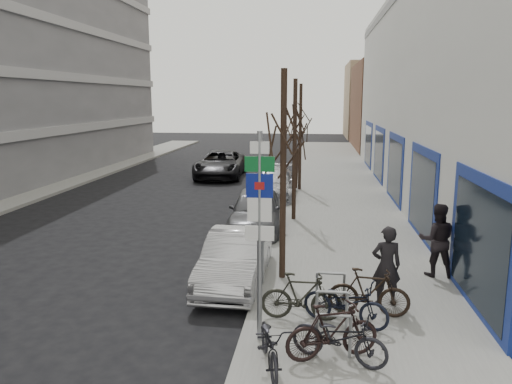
% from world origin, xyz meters
% --- Properties ---
extents(ground, '(120.00, 120.00, 0.00)m').
position_xyz_m(ground, '(0.00, 0.00, 0.00)').
color(ground, black).
rests_on(ground, ground).
extents(sidewalk_east, '(5.00, 70.00, 0.15)m').
position_xyz_m(sidewalk_east, '(4.50, 10.00, 0.07)').
color(sidewalk_east, slate).
rests_on(sidewalk_east, ground).
extents(brick_building_far, '(12.00, 14.00, 8.00)m').
position_xyz_m(brick_building_far, '(13.00, 40.00, 4.00)').
color(brick_building_far, brown).
rests_on(brick_building_far, ground).
extents(tan_building_far, '(13.00, 12.00, 9.00)m').
position_xyz_m(tan_building_far, '(13.50, 55.00, 4.50)').
color(tan_building_far, '#937A5B').
rests_on(tan_building_far, ground).
extents(highway_sign_pole, '(0.55, 0.10, 4.20)m').
position_xyz_m(highway_sign_pole, '(2.40, -0.01, 2.46)').
color(highway_sign_pole, gray).
rests_on(highway_sign_pole, ground).
extents(bike_rack, '(0.66, 2.26, 0.83)m').
position_xyz_m(bike_rack, '(3.80, 0.60, 0.66)').
color(bike_rack, gray).
rests_on(bike_rack, sidewalk_east).
extents(tree_near, '(1.80, 1.80, 5.50)m').
position_xyz_m(tree_near, '(2.60, 3.50, 4.10)').
color(tree_near, black).
rests_on(tree_near, ground).
extents(tree_mid, '(1.80, 1.80, 5.50)m').
position_xyz_m(tree_mid, '(2.60, 10.00, 4.10)').
color(tree_mid, black).
rests_on(tree_mid, ground).
extents(tree_far, '(1.80, 1.80, 5.50)m').
position_xyz_m(tree_far, '(2.60, 16.50, 4.10)').
color(tree_far, black).
rests_on(tree_far, ground).
extents(meter_front, '(0.10, 0.08, 1.27)m').
position_xyz_m(meter_front, '(2.15, 3.00, 0.92)').
color(meter_front, gray).
rests_on(meter_front, sidewalk_east).
extents(meter_mid, '(0.10, 0.08, 1.27)m').
position_xyz_m(meter_mid, '(2.15, 8.50, 0.92)').
color(meter_mid, gray).
rests_on(meter_mid, sidewalk_east).
extents(meter_back, '(0.10, 0.08, 1.27)m').
position_xyz_m(meter_back, '(2.15, 14.00, 0.92)').
color(meter_back, gray).
rests_on(meter_back, sidewalk_east).
extents(bike_near_left, '(0.91, 1.79, 1.05)m').
position_xyz_m(bike_near_left, '(2.69, -1.02, 0.67)').
color(bike_near_left, black).
rests_on(bike_near_left, sidewalk_east).
extents(bike_near_right, '(1.85, 1.13, 1.08)m').
position_xyz_m(bike_near_right, '(3.78, -0.57, 0.69)').
color(bike_near_right, black).
rests_on(bike_near_right, sidewalk_east).
extents(bike_mid_curb, '(1.91, 1.19, 1.12)m').
position_xyz_m(bike_mid_curb, '(4.09, 0.86, 0.71)').
color(bike_mid_curb, black).
rests_on(bike_mid_curb, sidewalk_east).
extents(bike_mid_inner, '(1.75, 0.53, 1.06)m').
position_xyz_m(bike_mid_inner, '(3.18, 0.98, 0.68)').
color(bike_mid_inner, black).
rests_on(bike_mid_inner, sidewalk_east).
extents(bike_far_curb, '(1.85, 1.10, 1.08)m').
position_xyz_m(bike_far_curb, '(3.89, -0.66, 0.69)').
color(bike_far_curb, black).
rests_on(bike_far_curb, sidewalk_east).
extents(bike_far_inner, '(1.81, 0.72, 1.07)m').
position_xyz_m(bike_far_inner, '(4.61, 1.38, 0.69)').
color(bike_far_inner, black).
rests_on(bike_far_inner, sidewalk_east).
extents(parked_car_front, '(1.54, 4.20, 1.37)m').
position_xyz_m(parked_car_front, '(1.40, 3.25, 0.69)').
color(parked_car_front, '#B0B0B5').
rests_on(parked_car_front, ground).
extents(parked_car_mid, '(2.01, 4.64, 1.56)m').
position_xyz_m(parked_car_mid, '(1.30, 8.56, 0.78)').
color(parked_car_mid, '#4E4F54').
rests_on(parked_car_mid, ground).
extents(parked_car_back, '(2.10, 5.06, 1.46)m').
position_xyz_m(parked_car_back, '(1.40, 14.62, 0.73)').
color(parked_car_back, '#B2B2B7').
rests_on(parked_car_back, ground).
extents(lane_car, '(2.89, 5.94, 1.63)m').
position_xyz_m(lane_car, '(-2.37, 20.85, 0.81)').
color(lane_car, black).
rests_on(lane_car, ground).
extents(pedestrian_near, '(0.71, 0.51, 1.84)m').
position_xyz_m(pedestrian_near, '(5.05, 2.03, 1.07)').
color(pedestrian_near, black).
rests_on(pedestrian_near, sidewalk_east).
extents(pedestrian_far, '(0.75, 0.53, 1.97)m').
position_xyz_m(pedestrian_far, '(6.62, 4.12, 1.13)').
color(pedestrian_far, black).
rests_on(pedestrian_far, sidewalk_east).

